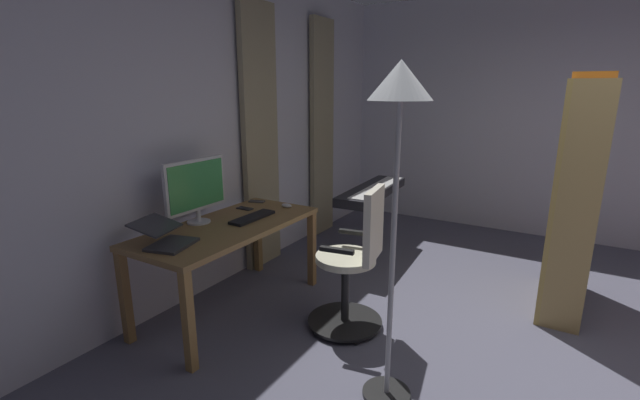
% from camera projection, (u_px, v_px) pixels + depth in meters
% --- Properties ---
extents(ground_plane, '(8.28, 8.28, 0.00)m').
position_uv_depth(ground_plane, '(630.00, 397.00, 2.49)').
color(ground_plane, '#565667').
extents(back_room_partition, '(5.88, 0.10, 2.82)m').
position_uv_depth(back_room_partition, '(213.00, 128.00, 3.71)').
color(back_room_partition, silver).
rests_on(back_room_partition, ground).
extents(left_room_partition, '(0.10, 6.37, 2.82)m').
position_uv_depth(left_room_partition, '(629.00, 120.00, 4.57)').
color(left_room_partition, silver).
rests_on(left_room_partition, ground).
extents(curtain_left_panel, '(0.45, 0.06, 2.51)m').
position_uv_depth(curtain_left_panel, '(322.00, 131.00, 5.09)').
color(curtain_left_panel, tan).
rests_on(curtain_left_panel, ground).
extents(curtain_right_panel, '(0.48, 0.06, 2.51)m').
position_uv_depth(curtain_right_panel, '(260.00, 140.00, 4.12)').
color(curtain_right_panel, tan).
rests_on(curtain_right_panel, ground).
extents(desk, '(1.52, 0.70, 0.72)m').
position_uv_depth(desk, '(229.00, 235.00, 3.33)').
color(desk, olive).
rests_on(desk, ground).
extents(office_chair, '(0.56, 0.56, 1.08)m').
position_uv_depth(office_chair, '(354.00, 265.00, 3.09)').
color(office_chair, black).
rests_on(office_chair, ground).
extents(computer_monitor, '(0.59, 0.18, 0.50)m').
position_uv_depth(computer_monitor, '(196.00, 187.00, 3.28)').
color(computer_monitor, silver).
rests_on(computer_monitor, desk).
extents(computer_keyboard, '(0.44, 0.13, 0.02)m').
position_uv_depth(computer_keyboard, '(252.00, 217.00, 3.44)').
color(computer_keyboard, black).
rests_on(computer_keyboard, desk).
extents(laptop, '(0.38, 0.42, 0.17)m').
position_uv_depth(laptop, '(166.00, 237.00, 2.85)').
color(laptop, '#333338').
rests_on(laptop, desk).
extents(computer_mouse, '(0.06, 0.10, 0.04)m').
position_uv_depth(computer_mouse, '(287.00, 206.00, 3.77)').
color(computer_mouse, silver).
rests_on(computer_mouse, desk).
extents(cell_phone_by_monitor, '(0.11, 0.16, 0.01)m').
position_uv_depth(cell_phone_by_monitor, '(257.00, 201.00, 3.96)').
color(cell_phone_by_monitor, '#333338').
rests_on(cell_phone_by_monitor, desk).
extents(cell_phone_face_up, '(0.07, 0.14, 0.01)m').
position_uv_depth(cell_phone_face_up, '(245.00, 208.00, 3.73)').
color(cell_phone_face_up, '#232328').
rests_on(cell_phone_face_up, desk).
extents(bookshelf, '(0.96, 0.30, 1.85)m').
position_uv_depth(bookshelf, '(568.00, 197.00, 3.37)').
color(bookshelf, tan).
rests_on(bookshelf, ground).
extents(piano_keyboard, '(1.27, 0.39, 0.76)m').
position_uv_depth(piano_keyboard, '(372.00, 192.00, 4.48)').
color(piano_keyboard, black).
rests_on(piano_keyboard, ground).
extents(floor_lamp, '(0.32, 0.32, 1.88)m').
position_uv_depth(floor_lamp, '(399.00, 123.00, 2.11)').
color(floor_lamp, black).
rests_on(floor_lamp, ground).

